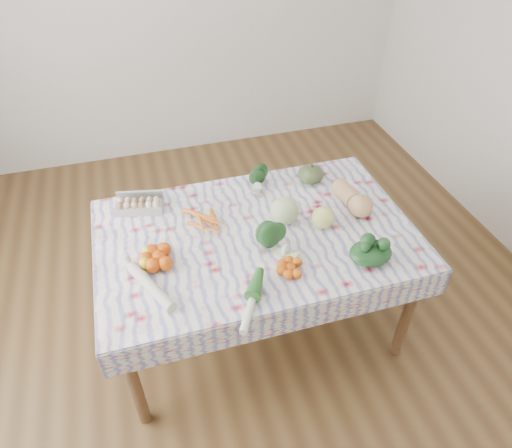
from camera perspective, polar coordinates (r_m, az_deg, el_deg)
name	(u,v)px	position (r m, az deg, el deg)	size (l,w,h in m)	color
ground	(256,322)	(2.96, 0.00, -12.16)	(4.50, 4.50, 0.00)	brown
dining_table	(256,244)	(2.46, 0.00, -2.51)	(1.60, 1.00, 0.75)	brown
tablecloth	(256,233)	(2.41, 0.00, -1.16)	(1.66, 1.06, 0.01)	white
egg_carton	(139,206)	(2.60, -14.41, 2.16)	(0.26, 0.10, 0.07)	#A7A7A3
carrot_bunch	(210,220)	(2.46, -5.81, 0.45)	(0.22, 0.20, 0.04)	orange
kale_bunch	(258,178)	(2.69, 0.24, 5.72)	(0.14, 0.12, 0.12)	#143615
kabocha_squash	(311,174)	(2.76, 6.85, 6.22)	(0.16, 0.16, 0.10)	#485A31
cabbage	(285,211)	(2.43, 3.59, 1.67)	(0.15, 0.15, 0.15)	#B7CA89
butternut_squash	(353,197)	(2.59, 12.04, 3.30)	(0.13, 0.28, 0.13)	tan
orange_cluster	(158,257)	(2.26, -12.09, -4.05)	(0.23, 0.23, 0.08)	#DA4E08
broccoli	(276,243)	(2.26, 2.53, -2.43)	(0.15, 0.15, 0.11)	#1B461B
mandarin_cluster	(291,267)	(2.19, 4.36, -5.38)	(0.17, 0.17, 0.05)	#DE5F0E
grapefruit	(323,218)	(2.43, 8.34, 0.78)	(0.12, 0.12, 0.12)	#EBEF73
spinach_bag	(371,253)	(2.29, 14.14, -3.52)	(0.21, 0.17, 0.09)	#153817
daikon	(151,286)	(2.15, -13.02, -7.59)	(0.05, 0.05, 0.36)	beige
leek	(252,301)	(2.05, -0.52, -9.66)	(0.04, 0.04, 0.34)	white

